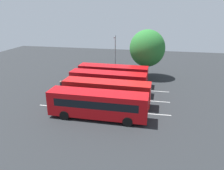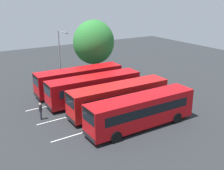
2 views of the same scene
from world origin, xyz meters
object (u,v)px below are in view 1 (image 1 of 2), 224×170
Objects in this scene: bus_far_right at (97,104)px; depot_tree at (147,48)px; bus_center_left at (108,82)px; bus_center_right at (106,92)px; bus_far_left at (113,74)px; pedestrian at (61,86)px; street_lamp at (115,53)px.

depot_tree is at bearing -104.34° from bus_far_right.
bus_center_right is (-0.75, 4.07, 0.00)m from bus_center_left.
bus_far_left is at bearing -87.92° from bus_center_left.
bus_center_left is 1.32× the size of depot_tree.
bus_far_left is 1.00× the size of bus_center_left.
pedestrian is 11.98m from street_lamp.
bus_far_right is at bearing -10.82° from pedestrian.
street_lamp is (-6.25, -9.69, 3.25)m from pedestrian.
depot_tree is (-11.85, -10.47, 4.19)m from pedestrian.
bus_far_left is 7.97m from bus_center_right.
pedestrian is 0.24× the size of street_lamp.
pedestrian is (7.49, -6.70, -0.69)m from bus_far_right.
bus_far_right is 16.64m from street_lamp.
depot_tree reaches higher than pedestrian.
bus_center_left is at bearing -78.71° from bus_center_right.
bus_far_right is at bearing 75.75° from depot_tree.
depot_tree is (-5.05, -5.30, 3.50)m from bus_far_left.
bus_far_left and bus_far_right have the same top height.
street_lamp is at bearing -82.10° from bus_far_left.
pedestrian is at bearing 41.46° from depot_tree.
depot_tree is at bearing -117.23° from bus_center_left.
pedestrian is at bearing 12.21° from bus_center_left.
bus_far_left is at bearing -83.41° from bus_center_right.
depot_tree reaches higher than street_lamp.
depot_tree reaches higher than bus_center_right.
bus_center_right is 8.10m from pedestrian.
pedestrian is 16.35m from depot_tree.
street_lamp is (0.54, -4.53, 2.56)m from bus_far_left.
bus_far_right is at bearing 94.41° from bus_far_left.
street_lamp is at bearing 7.87° from depot_tree.
bus_far_left is 5.23m from street_lamp.
bus_center_right is at bearing -0.65° from street_lamp.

